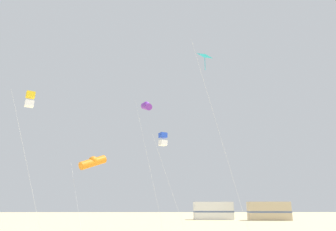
% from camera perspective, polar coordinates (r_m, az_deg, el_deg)
% --- Properties ---
extents(kite_box_gold, '(2.65, 2.65, 10.48)m').
position_cam_1_polar(kite_box_gold, '(25.08, -24.48, 2.74)').
color(kite_box_gold, silver).
rests_on(kite_box_gold, ground).
extents(kite_tube_violet, '(2.84, 3.13, 12.94)m').
position_cam_1_polar(kite_tube_violet, '(31.90, -4.08, 1.77)').
color(kite_tube_violet, silver).
rests_on(kite_tube_violet, ground).
extents(kite_box_blue, '(2.79, 2.32, 8.50)m').
position_cam_1_polar(kite_box_blue, '(27.17, -0.96, -4.49)').
color(kite_box_blue, silver).
rests_on(kite_box_blue, ground).
extents(kite_diamond_cyan, '(3.51, 2.89, 13.34)m').
position_cam_1_polar(kite_diamond_cyan, '(23.16, 7.15, 9.70)').
color(kite_diamond_cyan, silver).
rests_on(kite_diamond_cyan, ground).
extents(kite_tube_orange, '(3.00, 3.01, 6.52)m').
position_cam_1_polar(kite_tube_orange, '(27.02, -13.90, -8.46)').
color(kite_tube_orange, silver).
rests_on(kite_tube_orange, ground).
extents(rv_van_white, '(6.46, 2.39, 2.80)m').
position_cam_1_polar(rv_van_white, '(52.99, 8.48, -17.26)').
color(rv_van_white, white).
rests_on(rv_van_white, ground).
extents(rv_van_tan, '(6.60, 2.83, 2.80)m').
position_cam_1_polar(rv_van_tan, '(52.46, 18.38, -16.65)').
color(rv_van_tan, '#C6B28C').
rests_on(rv_van_tan, ground).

